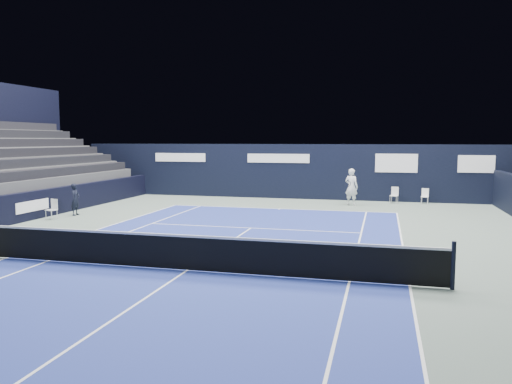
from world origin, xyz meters
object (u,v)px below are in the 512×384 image
folding_chair_back_a (394,194)px  line_judge_chair (53,208)px  folding_chair_back_b (425,195)px  tennis_player (351,187)px  tennis_net (187,251)px

folding_chair_back_a → line_judge_chair: folding_chair_back_a is taller
folding_chair_back_a → folding_chair_back_b: (1.55, 0.14, -0.03)m
tennis_player → tennis_net: bearing=-103.0°
tennis_net → folding_chair_back_b: bearing=66.0°
folding_chair_back_b → tennis_player: tennis_player is taller
folding_chair_back_b → line_judge_chair: size_ratio=0.95×
line_judge_chair → tennis_player: bearing=44.9°
folding_chair_back_b → tennis_net: 17.20m
folding_chair_back_a → line_judge_chair: size_ratio=1.02×
folding_chair_back_a → folding_chair_back_b: size_ratio=1.07×
tennis_net → tennis_player: (3.27, 14.20, 0.44)m
folding_chair_back_b → tennis_net: (-6.99, -15.72, 0.05)m
line_judge_chair → tennis_net: size_ratio=0.07×
folding_chair_back_a → folding_chair_back_b: 1.56m
tennis_net → tennis_player: 14.57m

